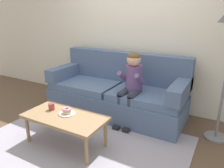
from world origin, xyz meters
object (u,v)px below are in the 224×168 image
(coffee_table, at_px, (65,119))
(donut, at_px, (67,112))
(couch, at_px, (117,93))
(toy_controller, at_px, (55,124))
(mug, at_px, (51,107))
(person_child, at_px, (132,82))

(coffee_table, xyz_separation_m, donut, (-0.01, 0.05, 0.08))
(coffee_table, bearing_deg, couch, 84.25)
(donut, height_order, toy_controller, donut)
(couch, bearing_deg, mug, -109.14)
(coffee_table, bearing_deg, donut, 97.31)
(couch, xyz_separation_m, toy_controller, (-0.59, -0.90, -0.33))
(person_child, distance_m, mug, 1.21)
(couch, distance_m, person_child, 0.52)
(donut, xyz_separation_m, mug, (-0.27, 0.00, 0.01))
(coffee_table, relative_size, toy_controller, 4.72)
(coffee_table, height_order, donut, donut)
(coffee_table, distance_m, donut, 0.09)
(coffee_table, relative_size, person_child, 0.97)
(mug, relative_size, toy_controller, 0.40)
(couch, height_order, person_child, person_child)
(donut, relative_size, mug, 1.33)
(coffee_table, bearing_deg, mug, 168.37)
(couch, bearing_deg, coffee_table, -95.75)
(toy_controller, bearing_deg, coffee_table, -57.97)
(toy_controller, bearing_deg, donut, -53.38)
(person_child, bearing_deg, donut, -117.62)
(person_child, bearing_deg, mug, -129.18)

